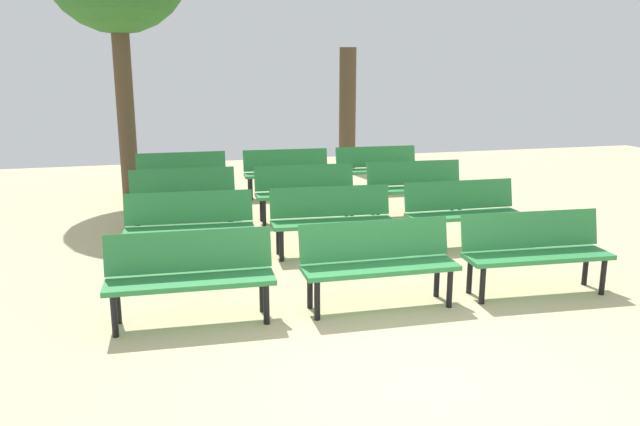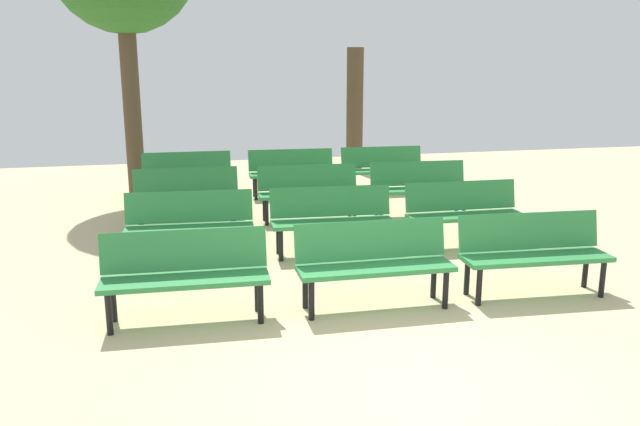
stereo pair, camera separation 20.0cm
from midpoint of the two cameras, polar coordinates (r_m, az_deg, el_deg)
ground_plane at (r=5.33m, az=8.84°, el=-14.27°), size 24.00×24.00×0.00m
bench_r0_c0 at (r=6.25m, az=-12.52°, el=-5.17°), size 1.62×0.55×0.87m
bench_r0_c1 at (r=6.52m, az=4.38°, el=-4.12°), size 1.61×0.52×0.87m
bench_r0_c2 at (r=7.23m, az=18.03°, el=-2.98°), size 1.63×0.59×0.87m
bench_r1_c0 at (r=8.13m, az=-12.37°, el=-0.85°), size 1.63×0.60×0.87m
bench_r1_c1 at (r=8.28m, az=0.38°, el=-0.28°), size 1.63×0.59×0.87m
bench_r1_c2 at (r=8.89m, az=12.08°, el=0.37°), size 1.61×0.52×0.87m
bench_r2_c0 at (r=9.96m, az=-12.79°, el=1.72°), size 1.61×0.52×0.87m
bench_r2_c1 at (r=10.06m, az=-1.87°, el=2.16°), size 1.62×0.55×0.87m
bench_r2_c2 at (r=10.57m, az=8.07°, el=2.58°), size 1.63×0.60×0.87m
bench_r3_c0 at (r=11.78m, az=-12.81°, el=3.48°), size 1.61×0.51×0.87m
bench_r3_c1 at (r=11.91m, az=-3.50°, el=3.90°), size 1.62×0.57×0.87m
bench_r3_c2 at (r=12.35m, az=4.73°, el=4.22°), size 1.62×0.55×0.87m
tree_1 at (r=14.83m, az=2.10°, el=9.28°), size 0.39×0.39×2.81m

